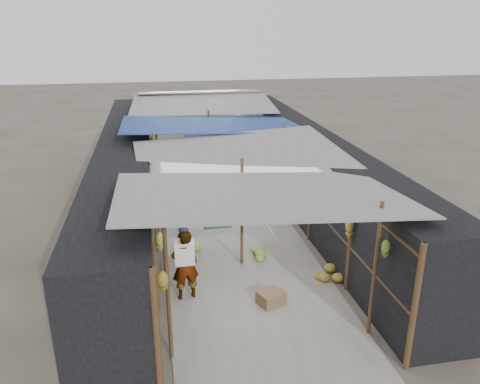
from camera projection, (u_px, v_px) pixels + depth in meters
ground at (274, 344)px, 8.33m from camera, size 80.00×80.00×0.00m
aisle_slab at (220, 209)px, 14.33m from camera, size 3.60×16.00×0.02m
stall_left at (127, 179)px, 13.47m from camera, size 1.40×15.00×2.30m
stall_right at (306, 169)px, 14.41m from camera, size 1.40×15.00×2.30m
crate_near at (271, 298)px, 9.45m from camera, size 0.62×0.56×0.30m
crate_mid at (268, 197)px, 14.87m from camera, size 0.64×0.58×0.31m
crate_back at (187, 162)px, 18.73m from camera, size 0.52×0.48×0.27m
black_basin at (252, 171)px, 17.69m from camera, size 0.58×0.58×0.17m
vendor_elderly at (185, 265)px, 9.47m from camera, size 0.63×0.48×1.54m
shopper_blue at (190, 172)px, 15.38m from camera, size 0.80×0.65×1.54m
vendor_seated at (239, 167)px, 16.94m from camera, size 0.44×0.64×0.91m
market_canopy at (218, 130)px, 13.82m from camera, size 5.62×15.20×2.77m
hanging_bananas at (225, 157)px, 13.89m from camera, size 3.96×14.00×0.77m
floor_bananas at (244, 208)px, 13.99m from camera, size 3.56×8.36×0.33m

